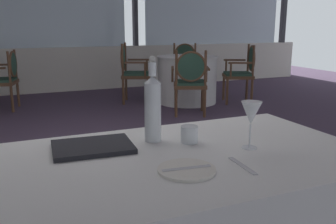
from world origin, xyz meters
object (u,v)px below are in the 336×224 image
Objects in this scene: water_bottle at (153,107)px; dining_chair_0_0 at (185,64)px; dining_chair_0_3 at (243,69)px; dining_chair_1_3 at (5,75)px; menu_book at (93,147)px; dining_chair_0_1 at (131,68)px; wine_glass at (251,114)px; dining_chair_0_2 at (190,78)px; side_plate at (187,170)px; water_tumbler at (189,134)px.

water_bottle is 5.51m from dining_chair_0_0.
dining_chair_0_3 reaches higher than dining_chair_1_3.
menu_book is 4.69m from dining_chair_0_1.
wine_glass is 3.75m from dining_chair_0_2.
dining_chair_0_0 is at bearing 64.27° from side_plate.
water_bottle reaches higher than menu_book.
dining_chair_1_3 is (-0.62, 4.63, -0.40)m from water_bottle.
dining_chair_1_3 is at bearing 8.60° from dining_chair_0_3.
dining_chair_0_0 is (2.38, 4.97, -0.25)m from water_tumbler.
wine_glass is 0.28m from water_tumbler.
dining_chair_0_1 reaches higher than dining_chair_0_3.
dining_chair_0_1 is at bearing 73.60° from water_bottle.
water_tumbler is at bearing 139.22° from wine_glass.
dining_chair_0_1 is 1.32m from dining_chair_0_2.
dining_chair_0_1 is (1.16, 4.49, -0.23)m from water_tumbler.
dining_chair_0_3 is (1.22, 0.48, 0.02)m from dining_chair_0_2.
dining_chair_0_3 is at bearing 50.69° from water_bottle.
dining_chair_0_0 is (2.79, 4.89, -0.22)m from menu_book.
dining_chair_0_2 is 2.80m from dining_chair_1_3.
dining_chair_0_1 is (0.96, 4.66, -0.34)m from wine_glass.
water_tumbler is at bearing -81.06° from dining_chair_0_1.
dining_chair_0_3 is at bearing 179.22° from dining_chair_1_3.
wine_glass is 4.76m from dining_chair_0_3.
side_plate is 0.45m from menu_book.
side_plate is at bearing 110.90° from dining_chair_1_3.
dining_chair_0_1 is at bearing -0.00° from dining_chair_0_3.
dining_chair_0_2 is 0.98× the size of dining_chair_0_3.
water_tumbler is (0.16, 0.29, 0.03)m from side_plate.
dining_chair_1_3 is at bearing -163.12° from dining_chair_0_1.
wine_glass is 0.21× the size of dining_chair_0_2.
wine_glass is 2.63× the size of water_tumbler.
dining_chair_0_0 is at bearing 64.44° from menu_book.
menu_book is at bearing 124.54° from side_plate.
dining_chair_0_1 reaches higher than dining_chair_0_0.
water_tumbler is 0.08× the size of dining_chair_1_3.
dining_chair_0_2 reaches higher than side_plate.
dining_chair_0_2 is (2.06, 3.20, -0.24)m from menu_book.
wine_glass is 0.67m from menu_book.
side_plate is 4.00m from dining_chair_0_2.
dining_chair_0_1 reaches higher than menu_book.
water_bottle is 0.40× the size of dining_chair_0_0.
side_plate is 0.22× the size of dining_chair_0_0.
wine_glass reaches higher than dining_chair_1_3.
dining_chair_0_0 reaches higher than dining_chair_1_3.
side_plate is 5.05m from dining_chair_1_3.
water_bottle is at bearing -3.86° from dining_chair_0_0.
wine_glass is at bearing -37.31° from water_bottle.
wine_glass is 4.77m from dining_chair_0_1.
side_plate is 0.22× the size of dining_chair_0_3.
menu_book is at bearing -178.21° from water_bottle.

